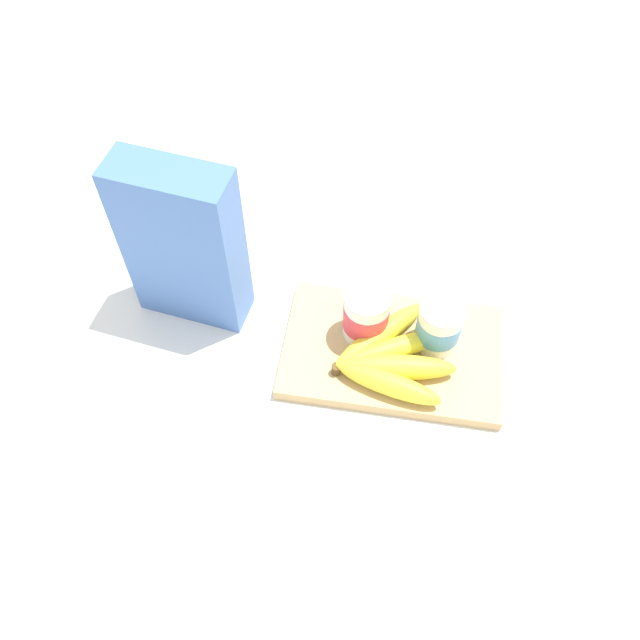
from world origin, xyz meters
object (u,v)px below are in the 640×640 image
Objects in this scene: yogurt_cup_back at (439,326)px; cutting_board at (392,352)px; cereal_box at (183,245)px; banana_bunch at (390,358)px; yogurt_cup_front at (366,315)px.

cutting_board is at bearing -160.10° from yogurt_cup_back.
cereal_box reaches higher than banana_bunch.
yogurt_cup_front is at bearing -177.27° from cereal_box.
cutting_board is 0.35m from cereal_box.
yogurt_cup_back is 0.09m from banana_bunch.
yogurt_cup_front reaches higher than banana_bunch.
banana_bunch is at bearing 173.97° from cereal_box.
cereal_box is at bearing 165.81° from banana_bunch.
yogurt_cup_back is (0.11, -0.00, -0.00)m from yogurt_cup_front.
yogurt_cup_back is (0.06, 0.02, 0.05)m from cutting_board.
cutting_board is at bearing 82.40° from banana_bunch.
banana_bunch is (0.04, -0.05, -0.03)m from yogurt_cup_front.
yogurt_cup_front is 0.11m from yogurt_cup_back.
cereal_box reaches higher than yogurt_cup_back.
yogurt_cup_back reaches higher than cutting_board.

